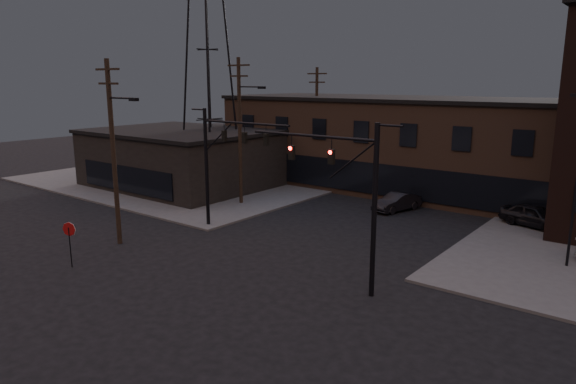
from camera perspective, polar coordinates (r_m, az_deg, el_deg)
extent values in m
plane|color=black|center=(25.01, -9.43, -10.90)|extent=(140.00, 140.00, 0.00)
cube|color=#474744|center=(54.98, -8.35, 2.01)|extent=(30.00, 30.00, 0.15)
cube|color=brown|center=(47.05, 16.22, 4.76)|extent=(40.00, 12.00, 8.00)
cube|color=black|center=(49.15, -11.84, 3.53)|extent=(16.00, 12.00, 5.00)
cylinder|color=black|center=(23.31, 9.57, -2.23)|extent=(0.24, 0.24, 8.00)
cylinder|color=black|center=(24.55, 2.59, 6.26)|extent=(7.00, 0.14, 0.14)
cube|color=#FF140C|center=(24.01, 4.85, 3.92)|extent=(0.28, 0.22, 0.70)
cube|color=#FF140C|center=(25.34, 0.40, 4.41)|extent=(0.28, 0.22, 0.70)
cylinder|color=black|center=(34.80, -9.04, 2.59)|extent=(0.24, 0.24, 8.00)
cylinder|color=black|center=(31.96, -4.88, 7.63)|extent=(7.00, 0.14, 0.14)
cube|color=black|center=(33.25, -7.09, 6.20)|extent=(0.28, 0.22, 0.70)
cube|color=black|center=(32.05, -4.85, 6.03)|extent=(0.28, 0.22, 0.70)
cube|color=black|center=(30.90, -2.44, 5.83)|extent=(0.28, 0.22, 0.70)
cylinder|color=black|center=(29.73, -23.04, -5.69)|extent=(0.06, 0.06, 2.20)
cylinder|color=maroon|center=(29.46, -23.17, -3.83)|extent=(0.72, 0.33, 0.76)
cylinder|color=black|center=(32.06, -18.82, 3.98)|extent=(0.28, 0.28, 11.00)
cube|color=black|center=(31.78, -19.44, 12.74)|extent=(2.20, 0.12, 0.12)
cube|color=black|center=(31.77, -19.34, 11.30)|extent=(1.80, 0.12, 0.12)
cube|color=black|center=(29.90, -16.77, 9.82)|extent=(0.60, 0.25, 0.18)
cylinder|color=black|center=(40.54, -5.37, 6.55)|extent=(0.28, 0.28, 11.50)
cube|color=black|center=(40.35, -5.52, 13.84)|extent=(2.20, 0.12, 0.12)
cube|color=black|center=(40.34, -5.50, 12.71)|extent=(1.80, 0.12, 0.12)
cube|color=black|center=(38.80, -2.94, 11.51)|extent=(0.60, 0.25, 0.18)
cylinder|color=black|center=(50.52, 3.17, 7.43)|extent=(0.28, 0.28, 11.00)
cube|color=black|center=(50.34, 3.24, 13.00)|extent=(2.20, 0.12, 0.12)
cube|color=black|center=(50.34, 3.23, 12.09)|extent=(1.80, 0.12, 0.12)
cylinder|color=black|center=(30.21, 29.39, 0.64)|extent=(0.14, 0.14, 9.00)
cube|color=black|center=(29.83, 29.36, 9.35)|extent=(0.50, 0.28, 0.18)
imported|color=black|center=(38.10, 25.74, -2.40)|extent=(4.83, 3.02, 1.53)
imported|color=black|center=(40.05, 12.01, -1.09)|extent=(2.55, 4.42, 1.38)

